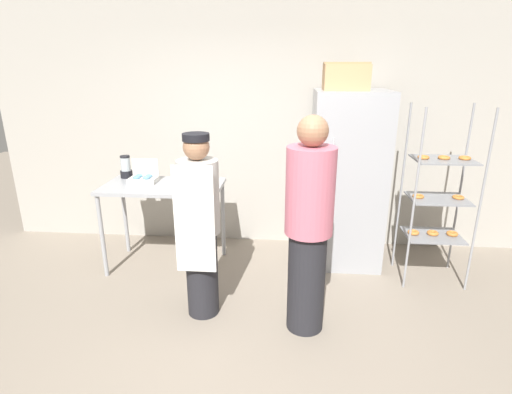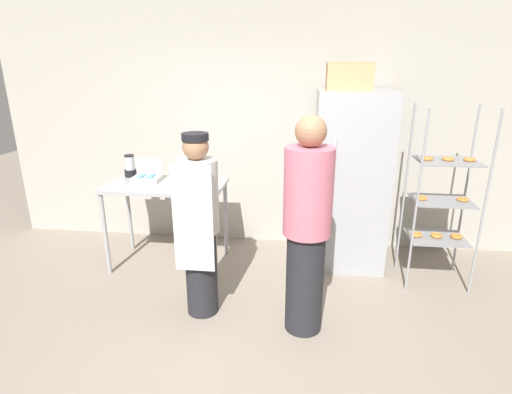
{
  "view_description": "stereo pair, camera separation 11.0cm",
  "coord_description": "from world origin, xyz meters",
  "views": [
    {
      "loc": [
        0.28,
        -2.51,
        2.08
      ],
      "look_at": [
        0.0,
        0.79,
        0.99
      ],
      "focal_mm": 28.0,
      "sensor_mm": 36.0,
      "label": 1
    },
    {
      "loc": [
        0.39,
        -2.5,
        2.08
      ],
      "look_at": [
        0.0,
        0.79,
        0.99
      ],
      "focal_mm": 28.0,
      "sensor_mm": 36.0,
      "label": 2
    }
  ],
  "objects": [
    {
      "name": "blender_pitcher",
      "position": [
        -1.49,
        1.6,
        1.03
      ],
      "size": [
        0.13,
        0.13,
        0.24
      ],
      "color": "black",
      "rests_on": "prep_counter"
    },
    {
      "name": "back_wall",
      "position": [
        0.0,
        2.16,
        1.48
      ],
      "size": [
        6.4,
        0.12,
        2.96
      ],
      "primitive_type": "cube",
      "color": "#ADA89E",
      "rests_on": "ground_plane"
    },
    {
      "name": "baking_rack",
      "position": [
        1.74,
        1.31,
        0.86
      ],
      "size": [
        0.61,
        0.48,
        1.75
      ],
      "color": "#93969B",
      "rests_on": "ground_plane"
    },
    {
      "name": "refrigerator",
      "position": [
        0.9,
        1.67,
        0.93
      ],
      "size": [
        0.75,
        0.78,
        1.86
      ],
      "color": "#9EA0A5",
      "rests_on": "ground_plane"
    },
    {
      "name": "person_customer",
      "position": [
        0.45,
        0.37,
        0.9
      ],
      "size": [
        0.37,
        0.37,
        1.76
      ],
      "color": "#232328",
      "rests_on": "ground_plane"
    },
    {
      "name": "prep_counter",
      "position": [
        -1.02,
        1.35,
        0.81
      ],
      "size": [
        1.22,
        0.67,
        0.92
      ],
      "color": "#9EA0A5",
      "rests_on": "ground_plane"
    },
    {
      "name": "donut_box",
      "position": [
        -1.24,
        1.43,
        0.96
      ],
      "size": [
        0.29,
        0.19,
        0.24
      ],
      "color": "silver",
      "rests_on": "prep_counter"
    },
    {
      "name": "person_baker",
      "position": [
        -0.44,
        0.5,
        0.83
      ],
      "size": [
        0.34,
        0.35,
        1.59
      ],
      "color": "#232328",
      "rests_on": "ground_plane"
    },
    {
      "name": "binder_stack",
      "position": [
        -0.7,
        1.29,
        1.0
      ],
      "size": [
        0.28,
        0.24,
        0.16
      ],
      "color": "#232328",
      "rests_on": "prep_counter"
    },
    {
      "name": "ground_plane",
      "position": [
        0.0,
        0.0,
        0.0
      ],
      "size": [
        14.0,
        14.0,
        0.0
      ],
      "primitive_type": "plane",
      "color": "gray"
    },
    {
      "name": "cardboard_storage_box",
      "position": [
        0.81,
        1.62,
        1.99
      ],
      "size": [
        0.44,
        0.34,
        0.26
      ],
      "color": "tan",
      "rests_on": "refrigerator"
    }
  ]
}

